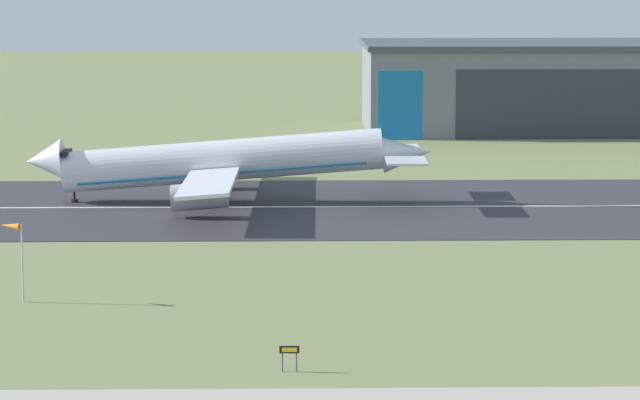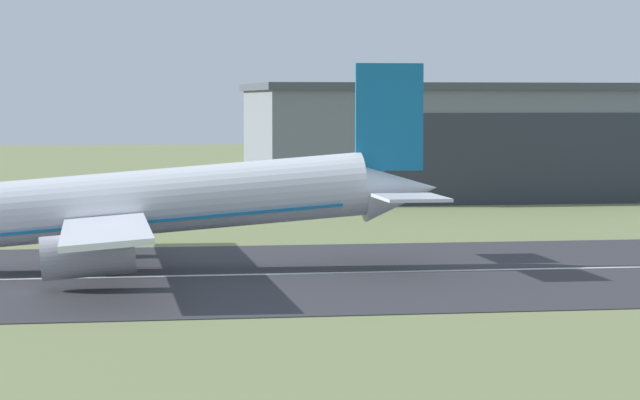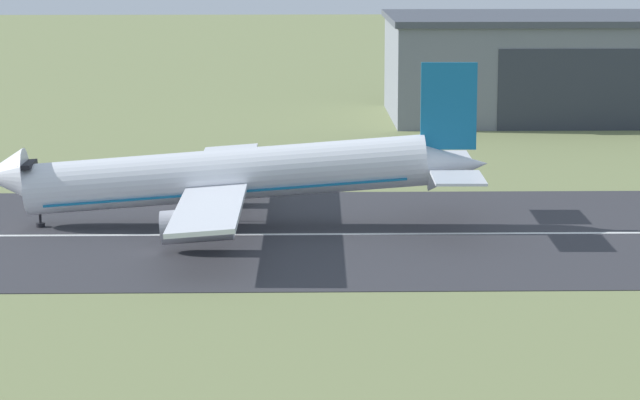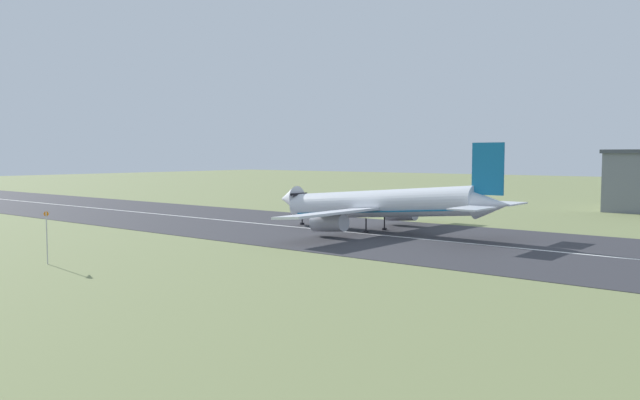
# 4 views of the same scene
# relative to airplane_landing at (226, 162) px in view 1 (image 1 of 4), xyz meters

# --- Properties ---
(ground_plane) EXTENTS (745.67, 745.67, 0.00)m
(ground_plane) POSITION_rel_airplane_landing_xyz_m (25.05, -53.71, -4.80)
(ground_plane) COLOR #7A8451
(runway_strip) EXTENTS (505.67, 43.09, 0.06)m
(runway_strip) POSITION_rel_airplane_landing_xyz_m (25.05, -3.50, -4.77)
(runway_strip) COLOR #333338
(runway_strip) RESTS_ON ground_plane
(runway_centreline) EXTENTS (455.10, 0.70, 0.01)m
(runway_centreline) POSITION_rel_airplane_landing_xyz_m (25.05, -3.50, -4.74)
(runway_centreline) COLOR silver
(runway_centreline) RESTS_ON runway_strip
(hangar_building) EXTENTS (68.30, 29.25, 14.73)m
(hangar_building) POSITION_rel_airplane_landing_xyz_m (53.88, 78.55, 2.58)
(hangar_building) COLOR slate
(hangar_building) RESTS_ON ground_plane
(airplane_landing) EXTENTS (47.32, 45.69, 15.36)m
(airplane_landing) POSITION_rel_airplane_landing_xyz_m (0.00, 0.00, 0.00)
(airplane_landing) COLOR silver
(airplane_landing) RESTS_ON ground_plane
(windsock_pole) EXTENTS (2.11, 1.55, 6.53)m
(windsock_pole) POSITION_rel_airplane_landing_xyz_m (-15.34, -51.82, 0.99)
(windsock_pole) COLOR #B7B7BC
(windsock_pole) RESTS_ON ground_plane
(runway_sign) EXTENTS (1.36, 0.14, 1.78)m
(runway_sign) POSITION_rel_airplane_landing_xyz_m (7.29, -74.26, -3.47)
(runway_sign) COLOR #4C4C51
(runway_sign) RESTS_ON ground_plane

